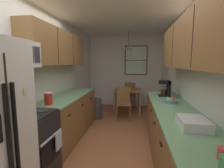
{
  "coord_description": "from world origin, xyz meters",
  "views": [
    {
      "loc": [
        0.41,
        -2.32,
        1.57
      ],
      "look_at": [
        -0.13,
        1.3,
        1.1
      ],
      "focal_mm": 25.83,
      "sensor_mm": 36.0,
      "label": 1
    }
  ],
  "objects": [
    {
      "name": "dining_table",
      "position": [
        0.16,
        2.73,
        0.62
      ],
      "size": [
        0.82,
        0.82,
        0.74
      ],
      "color": "brown",
      "rests_on": "ground"
    },
    {
      "name": "coffee_maker",
      "position": [
        1.02,
        1.04,
        1.07
      ],
      "size": [
        0.22,
        0.18,
        0.32
      ],
      "color": "black",
      "rests_on": "counter_right"
    },
    {
      "name": "dish_towel",
      "position": [
        -0.64,
        -0.33,
        0.5
      ],
      "size": [
        0.02,
        0.16,
        0.24
      ],
      "primitive_type": "cube",
      "color": "silver"
    },
    {
      "name": "dish_rack",
      "position": [
        1.01,
        -0.6,
        0.95
      ],
      "size": [
        0.28,
        0.34,
        0.1
      ],
      "primitive_type": "cube",
      "color": "silver",
      "rests_on": "counter_right"
    },
    {
      "name": "counter_left",
      "position": [
        -1.0,
        0.83,
        0.45
      ],
      "size": [
        0.64,
        2.02,
        0.9
      ],
      "color": "brown",
      "rests_on": "ground"
    },
    {
      "name": "counter_right",
      "position": [
        1.0,
        0.01,
        0.45
      ],
      "size": [
        0.64,
        3.14,
        0.9
      ],
      "color": "brown",
      "rests_on": "ground"
    },
    {
      "name": "dining_chair_far",
      "position": [
        0.21,
        3.35,
        0.5
      ],
      "size": [
        0.41,
        0.41,
        0.9
      ],
      "color": "brown",
      "rests_on": "ground"
    },
    {
      "name": "wall_left",
      "position": [
        -1.35,
        1.0,
        1.27
      ],
      "size": [
        0.1,
        9.0,
        2.55
      ],
      "primitive_type": "cube",
      "color": "silver",
      "rests_on": "ground"
    },
    {
      "name": "upper_cabinets_left",
      "position": [
        -1.14,
        0.78,
        1.87
      ],
      "size": [
        0.33,
        2.1,
        0.67
      ],
      "color": "brown"
    },
    {
      "name": "storage_canister",
      "position": [
        -1.0,
        0.07,
        1.0
      ],
      "size": [
        0.13,
        0.13,
        0.2
      ],
      "color": "red",
      "rests_on": "counter_left"
    },
    {
      "name": "fruit_bowl",
      "position": [
        0.99,
        0.49,
        0.94
      ],
      "size": [
        0.26,
        0.26,
        0.09
      ],
      "color": "#597F9E",
      "rests_on": "counter_right"
    },
    {
      "name": "wall_right",
      "position": [
        1.35,
        1.0,
        1.27
      ],
      "size": [
        0.1,
        9.0,
        2.55
      ],
      "primitive_type": "cube",
      "color": "silver",
      "rests_on": "ground"
    },
    {
      "name": "back_window",
      "position": [
        0.4,
        3.58,
        1.67
      ],
      "size": [
        0.8,
        0.05,
        1.05
      ],
      "color": "brown"
    },
    {
      "name": "dining_chair_near",
      "position": [
        0.07,
        2.11,
        0.5
      ],
      "size": [
        0.44,
        0.44,
        0.9
      ],
      "color": "brown",
      "rests_on": "ground"
    },
    {
      "name": "ground_plane",
      "position": [
        0.0,
        1.0,
        0.0
      ],
      "size": [
        12.0,
        12.0,
        0.0
      ],
      "primitive_type": "plane",
      "color": "#995B3D"
    },
    {
      "name": "trash_bin",
      "position": [
        -0.7,
        2.02,
        0.28
      ],
      "size": [
        0.31,
        0.31,
        0.56
      ],
      "primitive_type": "cylinder",
      "color": "#3F3F42",
      "rests_on": "ground"
    },
    {
      "name": "table_serving_bowl",
      "position": [
        0.15,
        2.74,
        0.77
      ],
      "size": [
        0.22,
        0.22,
        0.06
      ],
      "primitive_type": "cylinder",
      "color": "#E0D14C",
      "rests_on": "dining_table"
    },
    {
      "name": "wall_back",
      "position": [
        0.0,
        3.65,
        1.27
      ],
      "size": [
        4.4,
        0.1,
        2.55
      ],
      "primitive_type": "cube",
      "color": "silver",
      "rests_on": "ground"
    },
    {
      "name": "pendant_light",
      "position": [
        0.16,
        2.73,
        2.04
      ],
      "size": [
        0.3,
        0.3,
        0.56
      ],
      "color": "black"
    },
    {
      "name": "stove_range",
      "position": [
        -0.99,
        -0.49,
        0.47
      ],
      "size": [
        0.66,
        0.63,
        1.1
      ],
      "color": "black",
      "rests_on": "ground"
    },
    {
      "name": "upper_cabinets_right",
      "position": [
        1.14,
        -0.04,
        1.85
      ],
      "size": [
        0.33,
        2.82,
        0.69
      ],
      "color": "brown"
    },
    {
      "name": "ceiling_slab",
      "position": [
        0.0,
        1.0,
        2.59
      ],
      "size": [
        4.4,
        9.0,
        0.08
      ],
      "primitive_type": "cube",
      "color": "white"
    },
    {
      "name": "microwave_over_range",
      "position": [
        -1.11,
        -0.49,
        1.68
      ],
      "size": [
        0.39,
        0.59,
        0.34
      ],
      "color": "white"
    },
    {
      "name": "mug_by_coffeemaker",
      "position": [
        1.02,
        -1.17,
        0.94
      ],
      "size": [
        0.11,
        0.08,
        0.09
      ],
      "color": "#BF3F33",
      "rests_on": "counter_right"
    }
  ]
}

